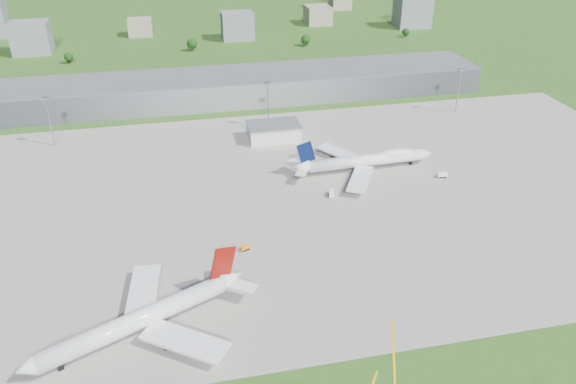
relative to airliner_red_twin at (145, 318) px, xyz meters
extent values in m
plane|color=#2D541A|center=(54.23, 180.89, -5.14)|extent=(1400.00, 1400.00, 0.00)
cube|color=gray|center=(64.23, 70.89, -5.10)|extent=(360.00, 190.00, 0.08)
cube|color=slate|center=(54.23, 195.89, 2.36)|extent=(300.00, 42.00, 15.00)
cube|color=silver|center=(64.23, 130.89, -1.14)|extent=(26.00, 16.00, 8.00)
cylinder|color=gray|center=(-45.77, 145.89, 7.36)|extent=(0.70, 0.70, 25.00)
cube|color=gray|center=(-45.77, 145.89, 20.16)|extent=(3.50, 2.00, 1.20)
cylinder|color=gray|center=(64.23, 145.89, 7.36)|extent=(0.70, 0.70, 25.00)
cube|color=gray|center=(64.23, 145.89, 20.16)|extent=(3.50, 2.00, 1.20)
cylinder|color=gray|center=(174.23, 145.89, 7.36)|extent=(0.70, 0.70, 25.00)
cube|color=gray|center=(174.23, 145.89, 20.16)|extent=(3.50, 2.00, 1.20)
cylinder|color=white|center=(-2.44, -1.10, 0.29)|extent=(54.63, 28.91, 5.92)
cone|color=white|center=(-30.79, -13.87, 0.29)|extent=(6.93, 7.43, 5.92)
cone|color=white|center=(27.26, 12.27, 1.08)|extent=(9.63, 8.64, 5.92)
cube|color=maroon|center=(-4.24, -1.91, -1.54)|extent=(43.80, 21.49, 1.28)
cube|color=white|center=(10.99, -10.49, -1.49)|extent=(26.02, 22.21, 0.89)
cube|color=white|center=(-0.57, 15.18, -1.49)|extent=(11.41, 26.43, 0.89)
cube|color=maroon|center=(25.01, 11.26, 8.19)|extent=(9.17, 4.49, 11.93)
cylinder|color=#38383D|center=(7.27, -8.09, -3.36)|extent=(6.25, 5.11, 3.16)
cylinder|color=#38383D|center=(-1.24, 10.81, -3.36)|extent=(6.25, 5.11, 3.16)
cube|color=black|center=(4.78, -2.72, -3.90)|extent=(1.93, 1.73, 2.47)
cube|color=black|center=(1.13, 5.38, -3.90)|extent=(1.93, 1.73, 2.47)
cube|color=black|center=(-23.14, -10.42, -3.90)|extent=(1.93, 1.73, 2.47)
cylinder|color=white|center=(99.55, 87.13, -0.19)|extent=(55.89, 7.18, 5.58)
cone|color=white|center=(129.67, 87.99, -0.19)|extent=(4.65, 5.70, 5.58)
cone|color=white|center=(68.09, 86.22, 0.53)|extent=(7.35, 5.78, 5.58)
cube|color=navy|center=(101.35, 87.18, -1.92)|extent=(45.77, 3.60, 1.17)
ellipsoid|color=white|center=(114.04, 87.54, 1.48)|extent=(17.99, 6.09, 5.02)
cube|color=white|center=(91.09, 100.54, -1.81)|extent=(20.05, 25.61, 0.81)
cube|color=white|center=(91.88, 73.25, -1.81)|extent=(19.04, 25.92, 0.81)
cube|color=#08133E|center=(70.34, 86.28, 7.09)|extent=(8.97, 0.71, 10.87)
cylinder|color=#38383D|center=(94.65, 95.08, -3.52)|extent=(5.03, 3.02, 2.88)
cylinder|color=#38383D|center=(89.20, 103.92, -3.52)|extent=(5.03, 3.02, 2.88)
cylinder|color=#38383D|center=(95.11, 78.90, -3.52)|extent=(5.03, 3.02, 2.88)
cylinder|color=#38383D|center=(90.18, 69.76, -3.52)|extent=(5.03, 3.02, 2.88)
cube|color=black|center=(94.04, 91.02, -4.01)|extent=(1.47, 1.12, 2.25)
cube|color=black|center=(94.27, 82.93, -4.01)|extent=(1.47, 1.12, 2.25)
cube|color=black|center=(122.02, 87.77, -4.01)|extent=(1.47, 1.12, 2.25)
cube|color=orange|center=(35.01, 35.41, -4.00)|extent=(4.04, 3.30, 1.41)
cube|color=black|center=(35.01, 35.41, -4.71)|extent=(3.60, 3.17, 0.70)
cube|color=white|center=(76.87, 66.78, -3.67)|extent=(3.16, 5.06, 2.06)
cube|color=black|center=(76.87, 66.78, -4.71)|extent=(3.08, 4.40, 0.70)
cube|color=white|center=(130.77, 72.76, -3.73)|extent=(4.63, 2.66, 1.95)
cube|color=black|center=(130.77, 72.76, -4.71)|extent=(4.00, 2.67, 0.70)
cube|color=slate|center=(-85.77, 330.89, 6.86)|extent=(28.00, 22.00, 24.00)
cube|color=gray|center=(-5.77, 370.89, 1.86)|extent=(20.00, 18.00, 14.00)
cube|color=slate|center=(74.23, 340.89, 5.86)|extent=(26.00, 20.00, 22.00)
cube|color=gray|center=(154.23, 380.89, 2.86)|extent=(22.00, 24.00, 16.00)
cube|color=slate|center=(234.23, 350.89, 8.86)|extent=(30.00, 22.00, 28.00)
cylinder|color=#382314|center=(-55.77, 295.89, -3.64)|extent=(0.70, 0.70, 3.00)
sphere|color=black|center=(-55.77, 295.89, -0.26)|extent=(6.75, 6.75, 6.75)
cylinder|color=#382314|center=(34.23, 310.89, -3.34)|extent=(0.70, 0.70, 3.60)
sphere|color=black|center=(34.23, 310.89, 0.71)|extent=(8.10, 8.10, 8.10)
cylinder|color=#382314|center=(124.23, 305.89, -3.44)|extent=(0.70, 0.70, 3.40)
sphere|color=black|center=(124.23, 305.89, 0.39)|extent=(7.65, 7.65, 7.65)
cylinder|color=#382314|center=(214.23, 315.89, -3.74)|extent=(0.70, 0.70, 2.80)
sphere|color=black|center=(214.23, 315.89, -0.59)|extent=(6.30, 6.30, 6.30)
camera|label=1|loc=(14.72, -132.43, 113.76)|focal=35.00mm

